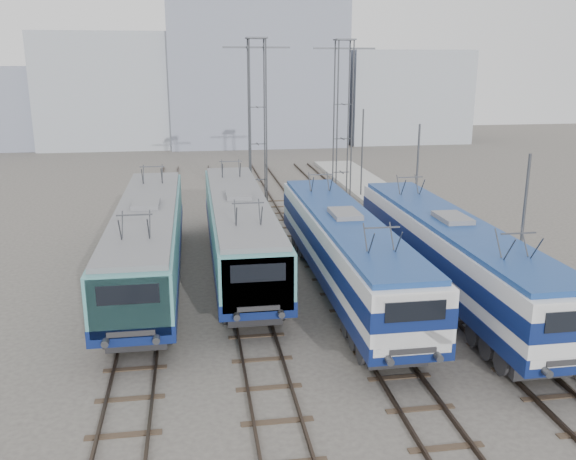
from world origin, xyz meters
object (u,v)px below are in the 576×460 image
Objects in this scene: locomotive_center_right at (345,247)px; locomotive_far_right at (452,252)px; catenary_tower_east at (343,116)px; mast_mid at (416,184)px; mast_front at (521,240)px; locomotive_far_left at (148,238)px; mast_rear at (362,154)px; locomotive_center_left at (239,226)px; catenary_tower_west at (257,120)px.

locomotive_center_right reaches higher than locomotive_far_right.
catenary_tower_east is 1.71× the size of mast_mid.
locomotive_far_right is 2.61× the size of mast_front.
mast_front is at bearing -23.66° from locomotive_far_left.
locomotive_far_right is 2.61× the size of mast_mid.
mast_front is 24.00m from mast_rear.
locomotive_center_left is at bearing 142.94° from mast_front.
locomotive_center_right is 7.53m from mast_front.
mast_mid and mast_rear have the same top height.
mast_mid is at bearing -90.00° from mast_rear.
catenary_tower_west is 9.99m from mast_rear.
mast_front and mast_rear have the same top height.
catenary_tower_west is at bearing 113.27° from mast_front.
catenary_tower_west reaches higher than mast_front.
catenary_tower_west is at bearing 97.94° from locomotive_center_right.
catenary_tower_west is 6.80m from catenary_tower_east.
catenary_tower_west is at bearing -162.90° from catenary_tower_east.
locomotive_center_right is 19.11m from catenary_tower_east.
mast_front is (2.10, -22.00, -3.14)m from catenary_tower_east.
mast_front is at bearing -52.39° from locomotive_far_right.
mast_front reaches higher than locomotive_far_right.
locomotive_center_right is at bearing 161.95° from locomotive_far_right.
catenary_tower_west is 1.71× the size of mast_rear.
locomotive_center_left is 11.56m from mast_mid.
mast_rear is (6.35, 20.13, 1.16)m from locomotive_center_right.
locomotive_far_left is 1.57× the size of catenary_tower_east.
locomotive_far_right is 2.61× the size of mast_rear.
mast_rear is (0.00, 24.00, 0.00)m from mast_front.
catenary_tower_west is (-2.25, 16.13, 4.31)m from locomotive_center_right.
catenary_tower_east is (4.25, 18.13, 4.31)m from locomotive_center_right.
mast_front is (8.60, -20.00, -3.14)m from catenary_tower_west.
locomotive_far_left is 14.18m from locomotive_far_right.
catenary_tower_west reaches higher than locomotive_far_left.
mast_front is (10.85, -8.19, 1.17)m from locomotive_center_left.
locomotive_center_left is 1.02× the size of locomotive_center_right.
catenary_tower_east reaches higher than locomotive_center_left.
locomotive_far_left is at bearing -161.04° from mast_mid.
mast_rear reaches higher than locomotive_center_right.
locomotive_far_right is at bearing -32.77° from locomotive_center_left.
mast_front is 12.00m from mast_mid.
catenary_tower_west is (2.25, 11.81, 4.31)m from locomotive_center_left.
mast_mid is at bearing 90.00° from mast_front.
locomotive_far_right is 21.71m from mast_rear.
locomotive_center_left is 2.68× the size of mast_mid.
catenary_tower_east is 1.71× the size of mast_rear.
mast_front is at bearing -90.00° from mast_rear.
locomotive_center_right is (9.00, -2.86, -0.01)m from locomotive_far_left.
catenary_tower_east is at bearing 76.81° from locomotive_center_right.
mast_rear is at bearing 72.49° from locomotive_center_right.
mast_rear is at bearing 55.53° from locomotive_center_left.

